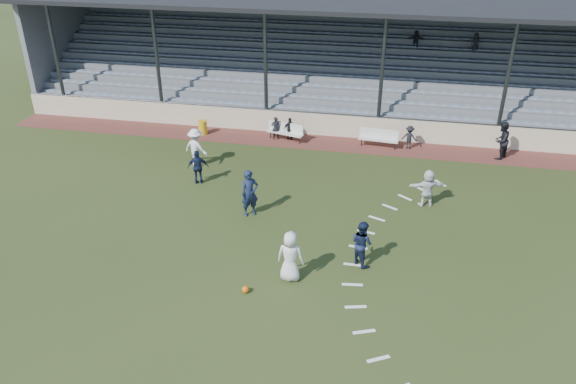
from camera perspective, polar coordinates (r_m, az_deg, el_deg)
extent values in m
plane|color=#283315|center=(20.42, -1.37, -6.50)|extent=(90.00, 90.00, 0.00)
cube|color=#542721|center=(29.49, 3.03, 5.06)|extent=(34.00, 2.00, 0.02)
cube|color=beige|center=(30.23, 3.36, 6.86)|extent=(34.00, 0.18, 1.20)
cube|color=silver|center=(29.45, -0.32, 6.00)|extent=(2.03, 0.91, 0.06)
cube|color=silver|center=(29.56, -0.23, 6.61)|extent=(1.95, 0.58, 0.54)
cylinder|color=#33363B|center=(29.90, -1.78, 5.87)|extent=(0.06, 0.06, 0.40)
cylinder|color=#33363B|center=(29.20, 1.18, 5.30)|extent=(0.06, 0.06, 0.40)
cube|color=silver|center=(29.01, 9.17, 5.27)|extent=(2.03, 0.59, 0.06)
cube|color=silver|center=(29.12, 9.23, 5.88)|extent=(2.00, 0.25, 0.54)
cylinder|color=#33363B|center=(29.20, 7.48, 5.06)|extent=(0.06, 0.06, 0.40)
cylinder|color=#33363B|center=(29.02, 10.79, 4.63)|extent=(0.06, 0.06, 0.40)
cylinder|color=gold|center=(30.68, -8.65, 6.50)|extent=(0.47, 0.47, 0.75)
sphere|color=#D85B0C|center=(18.71, -4.34, -9.85)|extent=(0.24, 0.24, 0.24)
imported|color=silver|center=(18.78, 0.23, -6.56)|extent=(0.93, 0.63, 1.84)
imported|color=#141D39|center=(22.43, -3.91, -0.13)|extent=(0.86, 0.80, 1.97)
imported|color=#141D39|center=(19.72, 7.51, -5.16)|extent=(1.05, 1.04, 1.71)
imported|color=silver|center=(26.89, -9.33, 4.47)|extent=(1.36, 1.02, 1.87)
imported|color=#141D39|center=(25.28, -9.13, 2.52)|extent=(1.00, 0.67, 1.58)
imported|color=silver|center=(23.87, 13.99, 0.40)|extent=(1.57, 0.86, 1.62)
imported|color=black|center=(29.17, 20.85, 4.92)|extent=(1.10, 1.15, 1.88)
imported|color=black|center=(29.60, -1.27, 6.51)|extent=(0.52, 0.42, 1.24)
imported|color=black|center=(29.54, 0.21, 6.44)|extent=(0.77, 0.51, 1.21)
imported|color=black|center=(29.15, 12.23, 5.46)|extent=(0.86, 0.61, 1.21)
cube|color=slate|center=(30.73, 3.50, 7.23)|extent=(34.00, 0.80, 1.20)
cube|color=slate|center=(30.60, 3.57, 8.43)|extent=(33.00, 0.28, 0.10)
cube|color=slate|center=(31.40, 3.72, 8.09)|extent=(34.00, 0.80, 1.60)
cube|color=slate|center=(31.21, 3.80, 9.61)|extent=(33.00, 0.28, 0.10)
cube|color=slate|center=(32.08, 3.93, 8.91)|extent=(34.00, 0.80, 2.00)
cube|color=slate|center=(31.84, 4.02, 10.74)|extent=(33.00, 0.28, 0.10)
cube|color=slate|center=(32.77, 4.14, 9.69)|extent=(34.00, 0.80, 2.40)
cube|color=slate|center=(32.49, 4.24, 11.83)|extent=(33.00, 0.28, 0.10)
cube|color=slate|center=(33.46, 4.33, 10.44)|extent=(34.00, 0.80, 2.80)
cube|color=slate|center=(33.14, 4.45, 12.88)|extent=(33.00, 0.28, 0.10)
cube|color=slate|center=(34.16, 4.52, 11.17)|extent=(34.00, 0.80, 3.20)
cube|color=slate|center=(33.80, 4.65, 13.89)|extent=(33.00, 0.28, 0.10)
cube|color=slate|center=(34.86, 4.70, 11.86)|extent=(34.00, 0.80, 3.60)
cube|color=slate|center=(34.48, 4.85, 14.85)|extent=(33.00, 0.28, 0.10)
cube|color=slate|center=(35.57, 4.88, 12.53)|extent=(34.00, 0.80, 4.00)
cube|color=slate|center=(35.16, 5.04, 15.78)|extent=(33.00, 0.28, 0.10)
cube|color=slate|center=(36.28, 5.04, 13.17)|extent=(34.00, 0.80, 4.40)
cube|color=slate|center=(35.86, 5.22, 16.68)|extent=(33.00, 0.28, 0.10)
cube|color=slate|center=(36.61, 5.23, 14.91)|extent=(34.00, 0.40, 6.40)
cube|color=slate|center=(38.83, -21.81, 13.86)|extent=(0.30, 7.80, 6.40)
cylinder|color=#33363B|center=(34.70, -22.43, 12.27)|extent=(0.20, 0.20, 6.50)
cylinder|color=#33363B|center=(31.87, -13.09, 12.36)|extent=(0.20, 0.20, 6.50)
cylinder|color=#33363B|center=(29.98, -2.28, 12.06)|extent=(0.20, 0.20, 6.50)
cylinder|color=#33363B|center=(29.22, 9.48, 11.27)|extent=(0.20, 0.20, 6.50)
cylinder|color=#33363B|center=(29.69, 21.27, 10.00)|extent=(0.20, 0.20, 6.50)
cylinder|color=#33363B|center=(29.99, 3.39, 8.02)|extent=(34.00, 0.05, 0.05)
imported|color=black|center=(34.37, 18.53, 14.27)|extent=(0.58, 0.48, 1.01)
imported|color=black|center=(34.13, 12.88, 14.91)|extent=(0.97, 0.45, 1.00)
cube|color=white|center=(26.20, 15.22, 0.88)|extent=(0.54, 0.61, 0.01)
cube|color=white|center=(25.44, 13.45, 0.25)|extent=(0.59, 0.56, 0.01)
cube|color=white|center=(24.62, 11.80, -0.54)|extent=(0.64, 0.51, 0.01)
cube|color=white|center=(23.77, 10.31, -1.51)|extent=(0.67, 0.44, 0.01)
cube|color=white|center=(22.87, 9.01, -2.67)|extent=(0.70, 0.37, 0.01)
cube|color=white|center=(21.95, 7.94, -4.02)|extent=(0.71, 0.29, 0.01)
cube|color=white|center=(21.02, 7.14, -5.58)|extent=(0.71, 0.21, 0.01)
cube|color=white|center=(20.09, 6.66, -7.35)|extent=(0.70, 0.12, 0.01)
cube|color=white|center=(19.17, 6.55, -9.33)|extent=(0.71, 0.21, 0.01)
cube|color=white|center=(18.29, 6.89, -11.51)|extent=(0.71, 0.29, 0.01)
cube|color=white|center=(17.46, 7.74, -13.88)|extent=(0.70, 0.37, 0.01)
cube|color=white|center=(16.71, 9.17, -16.39)|extent=(0.67, 0.44, 0.01)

